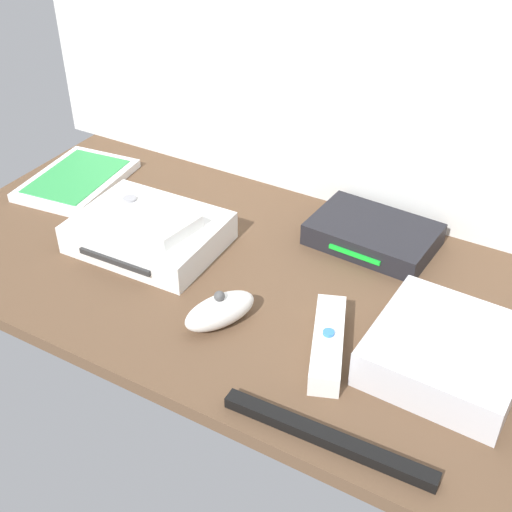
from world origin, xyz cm
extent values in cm
cube|color=brown|center=(0.00, 0.00, -1.00)|extent=(100.00, 48.00, 2.00)
cube|color=silver|center=(0.00, 24.60, 32.00)|extent=(110.00, 1.20, 64.00)
cube|color=white|center=(-17.87, -0.61, 2.20)|extent=(21.48, 16.64, 4.40)
cube|color=#2D2D2D|center=(-17.62, -8.81, 2.20)|extent=(12.01, 0.97, 0.80)
cube|color=silver|center=(27.96, -3.78, 2.50)|extent=(17.60, 17.60, 5.00)
cube|color=silver|center=(27.96, -3.78, 5.15)|extent=(16.89, 16.89, 0.30)
cube|color=white|center=(-39.80, 7.84, 0.70)|extent=(15.76, 20.48, 1.40)
cube|color=green|center=(-39.80, 7.84, 1.48)|extent=(13.01, 17.55, 0.16)
cube|color=black|center=(10.72, 16.22, 1.70)|extent=(18.67, 13.03, 3.40)
cube|color=#19D833|center=(10.36, 10.03, 1.70)|extent=(8.01, 0.86, 0.60)
cube|color=white|center=(14.79, -8.26, 1.50)|extent=(8.73, 15.10, 3.00)
cylinder|color=#387FDB|center=(14.79, -8.26, 3.20)|extent=(1.40, 1.40, 0.40)
ellipsoid|color=white|center=(0.60, -10.20, 2.00)|extent=(8.26, 10.92, 4.00)
sphere|color=#4C4C4C|center=(0.60, -10.20, 4.40)|extent=(1.40, 1.40, 1.40)
cube|color=white|center=(-17.43, -1.04, 5.40)|extent=(15.40, 9.98, 2.00)
cylinder|color=#99999E|center=(-21.39, -0.46, 6.60)|extent=(2.27, 2.27, 0.40)
cube|color=black|center=(20.57, -20.66, 0.70)|extent=(24.05, 2.60, 1.40)
camera|label=1|loc=(37.52, -65.05, 58.38)|focal=47.88mm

